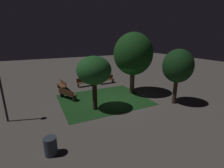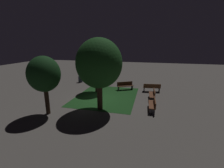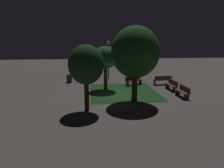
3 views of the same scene
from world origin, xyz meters
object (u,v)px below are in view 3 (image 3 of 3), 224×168
object	(u,v)px
bench_by_lamp	(183,91)
trash_bin	(69,78)
tree_lawn_side	(106,58)
lamp_post_plaza_east	(109,53)
bench_corner	(134,80)
bench_path_side	(172,85)
bench_lawn_edge	(163,80)
tree_right_canopy	(135,52)
tree_back_right	(86,65)

from	to	relation	value
bench_by_lamp	trash_bin	size ratio (longest dim) A/B	2.16
tree_lawn_side	lamp_post_plaza_east	size ratio (longest dim) A/B	0.93
bench_corner	tree_lawn_side	world-z (taller)	tree_lawn_side
bench_corner	bench_path_side	bearing A→B (deg)	-129.55
bench_lawn_edge	tree_lawn_side	bearing A→B (deg)	103.40
tree_right_canopy	trash_bin	distance (m)	9.86
bench_path_side	tree_back_right	bearing A→B (deg)	123.51
bench_by_lamp	tree_lawn_side	bearing A→B (deg)	59.24
bench_by_lamp	bench_corner	size ratio (longest dim) A/B	1.00
bench_lawn_edge	tree_right_canopy	size ratio (longest dim) A/B	0.34
bench_by_lamp	bench_path_side	distance (m)	2.43
tree_back_right	tree_lawn_side	distance (m)	6.22
trash_bin	lamp_post_plaza_east	bearing A→B (deg)	-63.64
tree_lawn_side	bench_corner	bearing A→B (deg)	-63.38
bench_path_side	bench_corner	world-z (taller)	same
bench_corner	tree_right_canopy	world-z (taller)	tree_right_canopy
tree_right_canopy	bench_corner	bearing A→B (deg)	-10.50
bench_by_lamp	bench_corner	xyz separation A→B (m)	(4.89, 2.98, 0.00)
tree_lawn_side	tree_right_canopy	world-z (taller)	tree_right_canopy
bench_by_lamp	tree_right_canopy	xyz separation A→B (m)	(-0.82, 4.04, 3.11)
bench_path_side	tree_lawn_side	size ratio (longest dim) A/B	0.47
bench_lawn_edge	bench_by_lamp	bearing A→B (deg)	-179.08
bench_path_side	tree_back_right	world-z (taller)	tree_back_right
bench_lawn_edge	tree_back_right	size ratio (longest dim) A/B	0.44
trash_bin	tree_back_right	bearing A→B (deg)	-168.79
bench_corner	tree_right_canopy	distance (m)	6.59
bench_by_lamp	bench_lawn_edge	bearing A→B (deg)	0.92
bench_by_lamp	trash_bin	distance (m)	11.59
bench_corner	tree_back_right	distance (m)	9.03
tree_lawn_side	tree_right_canopy	bearing A→B (deg)	-157.35
tree_right_canopy	tree_back_right	bearing A→B (deg)	116.37
bench_by_lamp	tree_back_right	distance (m)	8.28
trash_bin	tree_lawn_side	bearing A→B (deg)	-133.83
bench_lawn_edge	lamp_post_plaza_east	distance (m)	6.91
bench_lawn_edge	lamp_post_plaza_east	size ratio (longest dim) A/B	0.44
bench_by_lamp	lamp_post_plaza_east	bearing A→B (deg)	29.50
bench_by_lamp	tree_back_right	xyz separation A→B (m)	(-2.53, 7.49, 2.47)
tree_back_right	tree_lawn_side	xyz separation A→B (m)	(6.00, -1.67, -0.11)
tree_right_canopy	lamp_post_plaza_east	bearing A→B (deg)	6.05
tree_right_canopy	trash_bin	world-z (taller)	tree_right_canopy
tree_lawn_side	tree_right_canopy	xyz separation A→B (m)	(-4.28, -1.79, 0.76)
bench_path_side	bench_corner	size ratio (longest dim) A/B	1.00
bench_corner	tree_back_right	size ratio (longest dim) A/B	0.43
bench_by_lamp	tree_right_canopy	size ratio (longest dim) A/B	0.33
bench_lawn_edge	tree_right_canopy	world-z (taller)	tree_right_canopy
bench_corner	bench_lawn_edge	size ratio (longest dim) A/B	0.98
tree_back_right	lamp_post_plaza_east	bearing A→B (deg)	-11.87
bench_corner	tree_right_canopy	size ratio (longest dim) A/B	0.33
bench_corner	trash_bin	distance (m)	6.67
bench_corner	trash_bin	size ratio (longest dim) A/B	2.16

